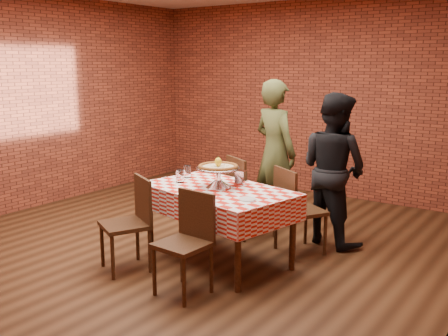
{
  "coord_description": "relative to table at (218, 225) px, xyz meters",
  "views": [
    {
      "loc": [
        3.41,
        -4.11,
        1.98
      ],
      "look_at": [
        0.48,
        0.0,
        0.94
      ],
      "focal_mm": 41.02,
      "sensor_mm": 36.0,
      "label": 1
    }
  ],
  "objects": [
    {
      "name": "sweetener_packet_a",
      "position": [
        0.52,
        -0.26,
        0.39
      ],
      "size": [
        0.06,
        0.05,
        0.0
      ],
      "primitive_type": "cube",
      "rotation": [
        0.0,
        0.0,
        0.27
      ],
      "color": "white",
      "rests_on": "tablecloth"
    },
    {
      "name": "chair_far_left",
      "position": [
        -0.15,
        0.87,
        0.09
      ],
      "size": [
        0.61,
        0.61,
        0.93
      ],
      "primitive_type": null,
      "rotation": [
        0.0,
        0.0,
        2.64
      ],
      "color": "#462A17",
      "rests_on": "ground"
    },
    {
      "name": "side_plate",
      "position": [
        0.48,
        -0.2,
        0.39
      ],
      "size": [
        0.19,
        0.19,
        0.01
      ],
      "primitive_type": "cylinder",
      "rotation": [
        0.0,
        0.0,
        -0.21
      ],
      "color": "white",
      "rests_on": "tablecloth"
    },
    {
      "name": "diner_olive",
      "position": [
        -0.18,
        1.44,
        0.52
      ],
      "size": [
        0.75,
        0.61,
        1.79
      ],
      "primitive_type": "imported",
      "rotation": [
        0.0,
        0.0,
        2.82
      ],
      "color": "#444A24",
      "rests_on": "ground"
    },
    {
      "name": "ground",
      "position": [
        -0.5,
        0.13,
        -0.38
      ],
      "size": [
        6.0,
        6.0,
        0.0
      ],
      "primitive_type": "plane",
      "color": "black",
      "rests_on": "ground"
    },
    {
      "name": "diner_black",
      "position": [
        0.71,
        1.18,
        0.46
      ],
      "size": [
        0.96,
        0.84,
        1.67
      ],
      "primitive_type": "imported",
      "rotation": [
        0.0,
        0.0,
        2.84
      ],
      "color": "black",
      "rests_on": "ground"
    },
    {
      "name": "water_glass_left",
      "position": [
        -0.47,
        -0.03,
        0.45
      ],
      "size": [
        0.1,
        0.1,
        0.13
      ],
      "primitive_type": "cylinder",
      "rotation": [
        0.0,
        0.0,
        -0.21
      ],
      "color": "white",
      "rests_on": "tablecloth"
    },
    {
      "name": "back_wall",
      "position": [
        -0.5,
        3.13,
        1.08
      ],
      "size": [
        5.5,
        0.0,
        5.5
      ],
      "primitive_type": "plane",
      "rotation": [
        1.57,
        0.0,
        0.0
      ],
      "color": "maroon",
      "rests_on": "ground"
    },
    {
      "name": "tablecloth",
      "position": [
        0.0,
        0.0,
        0.25
      ],
      "size": [
        1.68,
        1.22,
        0.26
      ],
      "primitive_type": null,
      "rotation": [
        0.0,
        0.0,
        -0.21
      ],
      "color": "red",
      "rests_on": "table"
    },
    {
      "name": "sweetener_packet_b",
      "position": [
        0.54,
        -0.23,
        0.39
      ],
      "size": [
        0.06,
        0.06,
        0.0
      ],
      "primitive_type": "cube",
      "rotation": [
        0.0,
        0.0,
        -0.78
      ],
      "color": "white",
      "rests_on": "tablecloth"
    },
    {
      "name": "condiment_caddy",
      "position": [
        0.11,
        0.25,
        0.46
      ],
      "size": [
        0.11,
        0.09,
        0.14
      ],
      "primitive_type": "cube",
      "rotation": [
        0.0,
        0.0,
        0.08
      ],
      "color": "silver",
      "rests_on": "tablecloth"
    },
    {
      "name": "table",
      "position": [
        0.0,
        0.0,
        0.0
      ],
      "size": [
        1.64,
        1.18,
        0.75
      ],
      "primitive_type": "cube",
      "rotation": [
        0.0,
        0.0,
        -0.21
      ],
      "color": "#462A17",
      "rests_on": "ground"
    },
    {
      "name": "chair_near_left",
      "position": [
        -0.59,
        -0.71,
        0.08
      ],
      "size": [
        0.57,
        0.57,
        0.9
      ],
      "primitive_type": null,
      "rotation": [
        0.0,
        0.0,
        -0.46
      ],
      "color": "#462A17",
      "rests_on": "ground"
    },
    {
      "name": "water_glass_right",
      "position": [
        -0.55,
        0.19,
        0.45
      ],
      "size": [
        0.1,
        0.1,
        0.13
      ],
      "primitive_type": "cylinder",
      "rotation": [
        0.0,
        0.0,
        -0.21
      ],
      "color": "white",
      "rests_on": "tablecloth"
    },
    {
      "name": "chair_far_right",
      "position": [
        0.57,
        0.7,
        0.08
      ],
      "size": [
        0.6,
        0.6,
        0.92
      ],
      "primitive_type": null,
      "rotation": [
        0.0,
        0.0,
        2.6
      ],
      "color": "#462A17",
      "rests_on": "ground"
    },
    {
      "name": "chair_near_right",
      "position": [
        0.21,
        -0.8,
        0.07
      ],
      "size": [
        0.43,
        0.43,
        0.89
      ],
      "primitive_type": null,
      "rotation": [
        0.0,
        0.0,
        -0.06
      ],
      "color": "#462A17",
      "rests_on": "ground"
    },
    {
      "name": "pizza",
      "position": [
        -0.02,
        0.03,
        0.59
      ],
      "size": [
        0.45,
        0.45,
        0.03
      ],
      "primitive_type": "cylinder",
      "rotation": [
        0.0,
        0.0,
        -0.15
      ],
      "color": "beige",
      "rests_on": "pizza_stand"
    },
    {
      "name": "pizza_stand",
      "position": [
        -0.02,
        0.03,
        0.48
      ],
      "size": [
        0.51,
        0.51,
        0.2
      ],
      "primitive_type": null,
      "rotation": [
        0.0,
        0.0,
        -0.15
      ],
      "color": "silver",
      "rests_on": "tablecloth"
    },
    {
      "name": "lemon",
      "position": [
        -0.02,
        0.03,
        0.64
      ],
      "size": [
        0.08,
        0.08,
        0.09
      ],
      "primitive_type": "ellipsoid",
      "rotation": [
        0.0,
        0.0,
        -0.15
      ],
      "color": "yellow",
      "rests_on": "pizza"
    }
  ]
}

